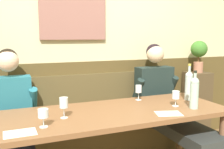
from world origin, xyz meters
TOP-DOWN VIEW (x-y plane):
  - room_wall_back at (-0.00, 1.09)m, footprint 6.80×0.12m
  - wood_wainscot_panel at (0.00, 1.04)m, footprint 6.80×0.03m
  - wall_bench at (0.00, 0.83)m, footprint 2.30×0.42m
  - dining_table at (0.00, 0.19)m, footprint 2.00×0.77m
  - person_left_seat at (-0.83, 0.47)m, footprint 0.50×1.18m
  - person_center_right_seat at (0.77, 0.47)m, footprint 0.54×1.18m
  - wine_bottle_green_tall at (0.84, 0.27)m, footprint 0.08×0.08m
  - wine_bottle_amber_mid at (0.69, 0.00)m, footprint 0.08×0.08m
  - wine_glass_mid_left at (-0.62, 0.01)m, footprint 0.07×0.07m
  - wine_glass_right_end at (0.37, 0.46)m, footprint 0.06×0.06m
  - wine_glass_by_bottle at (-0.45, 0.16)m, footprint 0.07×0.07m
  - wine_glass_left_end at (0.58, 0.12)m, footprint 0.07×0.07m
  - tasting_sheet_left_guest at (-0.79, -0.05)m, footprint 0.21×0.15m
  - tasting_sheet_right_guest at (0.38, -0.05)m, footprint 0.24×0.20m
  - corner_pedestal at (1.45, 0.86)m, footprint 0.28×0.28m
  - potted_plant at (1.45, 0.86)m, footprint 0.21×0.21m

SIDE VIEW (x-z plane):
  - wall_bench at x=0.00m, z-range -0.19..0.75m
  - corner_pedestal at x=1.45m, z-range 0.00..0.90m
  - wood_wainscot_panel at x=0.00m, z-range 0.00..1.08m
  - person_left_seat at x=-0.83m, z-range -0.02..1.23m
  - person_center_right_seat at x=0.77m, z-range -0.03..1.25m
  - dining_table at x=0.00m, z-range 0.28..1.01m
  - tasting_sheet_left_guest at x=-0.79m, z-range 0.73..0.73m
  - tasting_sheet_right_guest at x=0.38m, z-range 0.73..0.73m
  - wine_glass_mid_left at x=-0.62m, z-range 0.76..0.89m
  - wine_glass_left_end at x=0.58m, z-range 0.76..0.90m
  - wine_glass_right_end at x=0.37m, z-range 0.76..0.91m
  - wine_glass_by_bottle at x=-0.45m, z-range 0.76..0.93m
  - wine_bottle_amber_mid at x=0.69m, z-range 0.71..1.05m
  - wine_bottle_green_tall at x=0.84m, z-range 0.70..1.07m
  - potted_plant at x=1.45m, z-range 0.96..1.37m
  - room_wall_back at x=0.00m, z-range 0.00..2.80m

